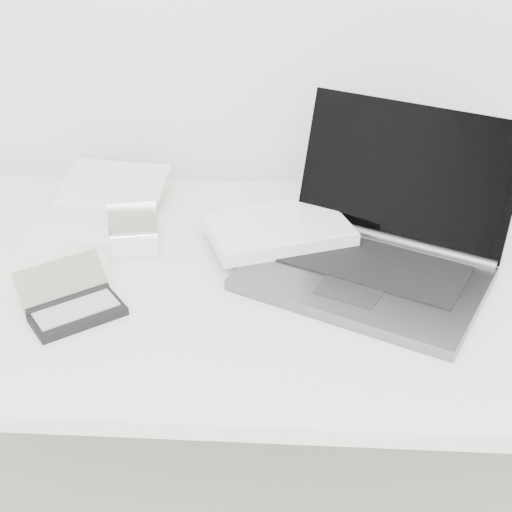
# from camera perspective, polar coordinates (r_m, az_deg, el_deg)

# --- Properties ---
(desk) EXTENTS (1.60, 0.80, 0.73)m
(desk) POSITION_cam_1_polar(r_m,az_deg,el_deg) (1.35, 1.37, -3.05)
(desk) COLOR white
(desk) RESTS_ON ground
(laptop_large) EXTENTS (0.60, 0.51, 0.27)m
(laptop_large) POSITION_cam_1_polar(r_m,az_deg,el_deg) (1.34, 7.53, 1.10)
(laptop_large) COLOR slate
(laptop_large) RESTS_ON desk
(netbook_open_white) EXTENTS (0.26, 0.31, 0.07)m
(netbook_open_white) POSITION_cam_1_polar(r_m,az_deg,el_deg) (1.53, -12.50, 3.31)
(netbook_open_white) COLOR white
(netbook_open_white) RESTS_ON desk
(pda_silver) EXTENTS (0.11, 0.12, 0.08)m
(pda_silver) POSITION_cam_1_polar(r_m,az_deg,el_deg) (1.42, -9.76, 1.25)
(pda_silver) COLOR silver
(pda_silver) RESTS_ON desk
(palmtop_charcoal) EXTENTS (0.20, 0.19, 0.07)m
(palmtop_charcoal) POSITION_cam_1_polar(r_m,az_deg,el_deg) (1.25, -14.43, -3.84)
(palmtop_charcoal) COLOR black
(palmtop_charcoal) RESTS_ON desk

